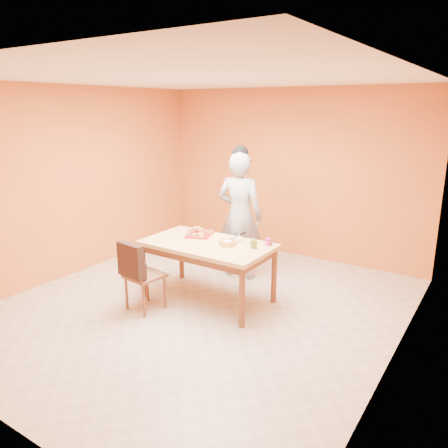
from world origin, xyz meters
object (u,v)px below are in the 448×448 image
Objects in this scene: person at (240,216)px; checker_tin at (269,244)px; pastry_platter at (199,235)px; dining_chair at (144,274)px; egg_ornament at (254,243)px; sponge_cake at (227,243)px; magenta_glass at (268,242)px; red_dinner_plate at (205,232)px; dining_table at (208,250)px.

person reaches higher than checker_tin.
person is 0.76m from pastry_platter.
dining_chair is 2.82× the size of pastry_platter.
egg_ornament is 1.29× the size of checker_tin.
egg_ornament is (0.30, 0.11, 0.02)m from sponge_cake.
dining_chair is 0.49× the size of person.
egg_ornament is at bearing -118.31° from magenta_glass.
person is 7.86× the size of sponge_cake.
red_dinner_plate is (-0.01, 0.16, -0.00)m from pastry_platter.
dining_table is at bearing -155.07° from magenta_glass.
dining_chair is 1.37m from egg_ornament.
red_dinner_plate is at bearing 62.66° from person.
pastry_platter is at bearing -87.72° from red_dinner_plate.
checker_tin reaches higher than dining_table.
sponge_cake is 0.49m from magenta_glass.
dining_chair is 1.07m from red_dinner_plate.
magenta_glass is (0.96, -0.03, 0.04)m from red_dinner_plate.
checker_tin is (0.95, 0.16, 0.00)m from pastry_platter.
dining_table is 13.33× the size of egg_ornament.
person is 20.20× the size of magenta_glass.
red_dinner_plate is (-0.28, 0.35, 0.10)m from dining_table.
red_dinner_plate is (0.19, 1.01, 0.31)m from dining_chair.
person reaches higher than magenta_glass.
red_dinner_plate is at bearing 177.98° from magenta_glass.
person is 0.95m from checker_tin.
egg_ornament is (0.67, -0.78, -0.09)m from person.
egg_ornament reaches higher than magenta_glass.
pastry_platter is 3.48× the size of magenta_glass.
dining_table is at bearing -152.48° from checker_tin.
person is 5.80× the size of pastry_platter.
egg_ornament is (0.86, -0.05, 0.05)m from pastry_platter.
dining_chair is at bearing -125.72° from dining_table.
pastry_platter is 0.86m from egg_ornament.
person is (0.39, 1.57, 0.45)m from dining_chair.
magenta_glass reaches higher than sponge_cake.
person reaches higher than sponge_cake.
dining_chair is 1.68m from person.
dining_table is at bearing -51.02° from red_dinner_plate.
egg_ornament reaches higher than pastry_platter.
dining_table is at bearing -175.60° from sponge_cake.
sponge_cake is (0.28, 0.02, 0.13)m from dining_table.
dining_table is at bearing 87.31° from person.
dining_table is 17.14× the size of checker_tin.
sponge_cake is at bearing -16.63° from pastry_platter.
dining_table is 0.77m from checker_tin.
egg_ornament is at bearing 20.65° from sponge_cake.
red_dinner_plate is 2.65× the size of checker_tin.
dining_chair is 9.43× the size of checker_tin.
pastry_platter is 1.26× the size of red_dinner_plate.
person is 15.09× the size of egg_ornament.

